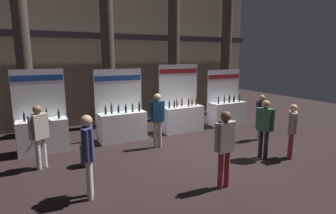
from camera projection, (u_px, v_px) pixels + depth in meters
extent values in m
plane|color=black|center=(192.00, 149.00, 8.72)|extent=(24.61, 24.61, 0.00)
cube|color=gray|center=(135.00, 45.00, 12.38)|extent=(12.31, 0.25, 6.81)
cube|color=#2D2D33|center=(137.00, 37.00, 12.05)|extent=(12.31, 0.20, 0.24)
cylinder|color=#51473D|center=(23.00, 51.00, 9.55)|extent=(0.52, 0.52, 6.19)
cylinder|color=#51473D|center=(108.00, 52.00, 10.93)|extent=(0.52, 0.52, 6.19)
cylinder|color=#51473D|center=(174.00, 52.00, 12.32)|extent=(0.52, 0.52, 6.19)
cylinder|color=#51473D|center=(226.00, 52.00, 13.71)|extent=(0.52, 0.52, 6.19)
cube|color=white|center=(43.00, 136.00, 8.32)|extent=(1.44, 0.60, 1.03)
cube|color=white|center=(40.00, 110.00, 8.48)|extent=(1.51, 0.04, 2.53)
cube|color=navy|center=(37.00, 78.00, 8.27)|extent=(1.47, 0.01, 0.18)
cylinder|color=black|center=(24.00, 118.00, 7.98)|extent=(0.06, 0.06, 0.23)
cylinder|color=black|center=(24.00, 113.00, 7.95)|extent=(0.03, 0.03, 0.07)
cylinder|color=gold|center=(24.00, 112.00, 7.94)|extent=(0.03, 0.03, 0.02)
cylinder|color=#19381E|center=(35.00, 116.00, 8.16)|extent=(0.07, 0.07, 0.22)
cylinder|color=#19381E|center=(35.00, 112.00, 8.14)|extent=(0.03, 0.03, 0.07)
cylinder|color=red|center=(35.00, 110.00, 8.13)|extent=(0.03, 0.03, 0.02)
cylinder|color=#19381E|center=(47.00, 115.00, 8.24)|extent=(0.06, 0.06, 0.28)
cylinder|color=#19381E|center=(46.00, 109.00, 8.20)|extent=(0.03, 0.03, 0.08)
cylinder|color=red|center=(46.00, 108.00, 8.20)|extent=(0.03, 0.03, 0.02)
cylinder|color=#19381E|center=(59.00, 115.00, 8.37)|extent=(0.07, 0.07, 0.23)
cylinder|color=#19381E|center=(58.00, 110.00, 8.34)|extent=(0.03, 0.03, 0.06)
cylinder|color=black|center=(58.00, 109.00, 8.34)|extent=(0.03, 0.03, 0.02)
cube|color=#334772|center=(45.00, 120.00, 8.11)|extent=(0.29, 0.37, 0.02)
cube|color=white|center=(123.00, 127.00, 9.48)|extent=(1.62, 0.60, 1.01)
cube|color=white|center=(119.00, 104.00, 9.63)|extent=(1.70, 0.04, 2.48)
cube|color=navy|center=(118.00, 78.00, 9.44)|extent=(1.65, 0.01, 0.18)
cylinder|color=#19381E|center=(106.00, 111.00, 9.06)|extent=(0.07, 0.07, 0.24)
cylinder|color=#19381E|center=(105.00, 106.00, 9.03)|extent=(0.03, 0.03, 0.08)
cylinder|color=red|center=(105.00, 105.00, 9.02)|extent=(0.03, 0.03, 0.02)
cylinder|color=#19381E|center=(112.00, 110.00, 9.20)|extent=(0.07, 0.07, 0.28)
cylinder|color=#19381E|center=(111.00, 104.00, 9.16)|extent=(0.03, 0.03, 0.08)
cylinder|color=black|center=(111.00, 103.00, 9.16)|extent=(0.03, 0.03, 0.02)
cylinder|color=black|center=(118.00, 110.00, 9.34)|extent=(0.07, 0.07, 0.22)
cylinder|color=black|center=(118.00, 105.00, 9.31)|extent=(0.03, 0.03, 0.06)
cylinder|color=red|center=(118.00, 104.00, 9.30)|extent=(0.03, 0.03, 0.02)
cylinder|color=black|center=(126.00, 109.00, 9.35)|extent=(0.07, 0.07, 0.23)
cylinder|color=black|center=(126.00, 105.00, 9.32)|extent=(0.03, 0.03, 0.06)
cylinder|color=black|center=(126.00, 104.00, 9.31)|extent=(0.03, 0.03, 0.02)
cylinder|color=#19381E|center=(133.00, 108.00, 9.45)|extent=(0.06, 0.06, 0.26)
cylinder|color=#19381E|center=(132.00, 104.00, 9.42)|extent=(0.03, 0.03, 0.06)
cylinder|color=red|center=(132.00, 103.00, 9.41)|extent=(0.03, 0.03, 0.02)
cylinder|color=black|center=(139.00, 108.00, 9.58)|extent=(0.07, 0.07, 0.24)
cylinder|color=black|center=(139.00, 103.00, 9.55)|extent=(0.03, 0.03, 0.09)
cylinder|color=black|center=(139.00, 102.00, 9.54)|extent=(0.03, 0.03, 0.02)
cube|color=white|center=(182.00, 119.00, 10.64)|extent=(1.63, 0.60, 0.99)
cube|color=white|center=(178.00, 98.00, 10.79)|extent=(1.71, 0.04, 2.60)
cube|color=maroon|center=(179.00, 71.00, 10.57)|extent=(1.66, 0.01, 0.18)
cylinder|color=#19381E|center=(169.00, 105.00, 10.19)|extent=(0.07, 0.07, 0.24)
cylinder|color=#19381E|center=(169.00, 101.00, 10.16)|extent=(0.03, 0.03, 0.06)
cylinder|color=black|center=(169.00, 100.00, 10.16)|extent=(0.03, 0.03, 0.02)
cylinder|color=#472D14|center=(174.00, 105.00, 10.26)|extent=(0.07, 0.07, 0.23)
cylinder|color=#472D14|center=(174.00, 101.00, 10.23)|extent=(0.03, 0.03, 0.08)
cylinder|color=gold|center=(174.00, 100.00, 10.22)|extent=(0.03, 0.03, 0.02)
cylinder|color=#472D14|center=(177.00, 104.00, 10.49)|extent=(0.06, 0.06, 0.25)
cylinder|color=#472D14|center=(177.00, 99.00, 10.46)|extent=(0.03, 0.03, 0.09)
cylinder|color=gold|center=(177.00, 98.00, 10.45)|extent=(0.03, 0.03, 0.02)
cylinder|color=#472D14|center=(182.00, 103.00, 10.60)|extent=(0.06, 0.06, 0.27)
cylinder|color=#472D14|center=(182.00, 99.00, 10.56)|extent=(0.03, 0.03, 0.06)
cylinder|color=gold|center=(182.00, 98.00, 10.56)|extent=(0.03, 0.03, 0.02)
cylinder|color=#472D14|center=(189.00, 103.00, 10.54)|extent=(0.07, 0.07, 0.28)
cylinder|color=#472D14|center=(189.00, 98.00, 10.51)|extent=(0.03, 0.03, 0.08)
cylinder|color=red|center=(189.00, 97.00, 10.50)|extent=(0.03, 0.03, 0.02)
cylinder|color=#472D14|center=(192.00, 103.00, 10.68)|extent=(0.06, 0.06, 0.25)
cylinder|color=#472D14|center=(192.00, 98.00, 10.65)|extent=(0.03, 0.03, 0.09)
cylinder|color=black|center=(192.00, 97.00, 10.64)|extent=(0.03, 0.03, 0.02)
cylinder|color=#472D14|center=(196.00, 102.00, 10.82)|extent=(0.07, 0.07, 0.23)
cylinder|color=#472D14|center=(196.00, 99.00, 10.79)|extent=(0.03, 0.03, 0.08)
cylinder|color=gold|center=(196.00, 97.00, 10.78)|extent=(0.03, 0.03, 0.02)
cube|color=white|center=(228.00, 113.00, 11.69)|extent=(1.61, 0.60, 0.97)
cube|color=white|center=(223.00, 97.00, 11.86)|extent=(1.69, 0.04, 2.34)
cube|color=maroon|center=(224.00, 77.00, 11.67)|extent=(1.64, 0.01, 0.18)
cylinder|color=#19381E|center=(219.00, 101.00, 11.26)|extent=(0.06, 0.06, 0.24)
cylinder|color=#19381E|center=(219.00, 97.00, 11.23)|extent=(0.03, 0.03, 0.07)
cylinder|color=red|center=(219.00, 96.00, 11.22)|extent=(0.03, 0.03, 0.02)
cylinder|color=#472D14|center=(224.00, 100.00, 11.38)|extent=(0.06, 0.06, 0.25)
cylinder|color=#472D14|center=(224.00, 96.00, 11.35)|extent=(0.03, 0.03, 0.07)
cylinder|color=black|center=(225.00, 95.00, 11.34)|extent=(0.03, 0.03, 0.02)
cylinder|color=black|center=(229.00, 99.00, 11.51)|extent=(0.07, 0.07, 0.27)
cylinder|color=black|center=(229.00, 95.00, 11.47)|extent=(0.03, 0.03, 0.08)
cylinder|color=black|center=(230.00, 94.00, 11.46)|extent=(0.03, 0.03, 0.02)
cylinder|color=black|center=(234.00, 99.00, 11.66)|extent=(0.07, 0.07, 0.24)
cylinder|color=black|center=(234.00, 96.00, 11.63)|extent=(0.03, 0.03, 0.08)
cylinder|color=red|center=(234.00, 95.00, 11.62)|extent=(0.03, 0.03, 0.02)
cylinder|color=#19381E|center=(240.00, 99.00, 11.77)|extent=(0.07, 0.07, 0.22)
cylinder|color=#19381E|center=(240.00, 96.00, 11.74)|extent=(0.03, 0.03, 0.07)
cylinder|color=black|center=(240.00, 95.00, 11.73)|extent=(0.03, 0.03, 0.02)
cylinder|color=#38383D|center=(88.00, 155.00, 7.37)|extent=(0.38, 0.38, 0.60)
torus|color=black|center=(87.00, 144.00, 7.31)|extent=(0.38, 0.38, 0.02)
cylinder|color=#ADA393|center=(259.00, 129.00, 9.56)|extent=(0.12, 0.12, 0.78)
cylinder|color=#ADA393|center=(261.00, 129.00, 9.65)|extent=(0.12, 0.12, 0.78)
cube|color=#23232D|center=(261.00, 110.00, 9.48)|extent=(0.34, 0.27, 0.61)
sphere|color=tan|center=(262.00, 98.00, 9.40)|extent=(0.21, 0.21, 0.21)
cylinder|color=#23232D|center=(258.00, 110.00, 9.35)|extent=(0.08, 0.08, 0.58)
cylinder|color=#23232D|center=(264.00, 109.00, 9.60)|extent=(0.08, 0.08, 0.58)
cylinder|color=#23232D|center=(261.00, 144.00, 7.92)|extent=(0.12, 0.12, 0.83)
cylinder|color=#23232D|center=(266.00, 145.00, 7.81)|extent=(0.12, 0.12, 0.83)
cube|color=#33563D|center=(265.00, 120.00, 7.73)|extent=(0.34, 0.43, 0.65)
sphere|color=tan|center=(266.00, 104.00, 7.64)|extent=(0.23, 0.23, 0.23)
cylinder|color=#33563D|center=(257.00, 118.00, 7.88)|extent=(0.08, 0.08, 0.62)
cylinder|color=#33563D|center=(273.00, 120.00, 7.57)|extent=(0.08, 0.08, 0.62)
cylinder|color=maroon|center=(291.00, 146.00, 7.80)|extent=(0.12, 0.12, 0.77)
cylinder|color=maroon|center=(290.00, 145.00, 7.94)|extent=(0.12, 0.12, 0.77)
cube|color=#ADA393|center=(292.00, 122.00, 7.74)|extent=(0.43, 0.41, 0.61)
sphere|color=tan|center=(294.00, 108.00, 7.66)|extent=(0.21, 0.21, 0.21)
cylinder|color=#ADA393|center=(293.00, 124.00, 7.52)|extent=(0.08, 0.08, 0.58)
cylinder|color=#ADA393|center=(292.00, 120.00, 7.95)|extent=(0.08, 0.08, 0.58)
cylinder|color=silver|center=(90.00, 176.00, 5.76)|extent=(0.12, 0.12, 0.86)
cylinder|color=silver|center=(89.00, 180.00, 5.58)|extent=(0.12, 0.12, 0.86)
cube|color=navy|center=(88.00, 143.00, 5.53)|extent=(0.31, 0.46, 0.68)
sphere|color=tan|center=(86.00, 121.00, 5.44)|extent=(0.24, 0.24, 0.24)
cylinder|color=navy|center=(89.00, 138.00, 5.77)|extent=(0.08, 0.08, 0.65)
cylinder|color=navy|center=(87.00, 146.00, 5.28)|extent=(0.08, 0.08, 0.65)
cylinder|color=maroon|center=(227.00, 169.00, 6.15)|extent=(0.12, 0.12, 0.86)
cylinder|color=maroon|center=(221.00, 170.00, 6.06)|extent=(0.12, 0.12, 0.86)
cube|color=#ADA393|center=(225.00, 137.00, 5.96)|extent=(0.41, 0.22, 0.68)
sphere|color=brown|center=(226.00, 116.00, 5.88)|extent=(0.24, 0.24, 0.24)
cylinder|color=#ADA393|center=(233.00, 134.00, 6.08)|extent=(0.08, 0.08, 0.64)
cylinder|color=#ADA393|center=(216.00, 138.00, 5.84)|extent=(0.08, 0.08, 0.64)
cylinder|color=silver|center=(38.00, 155.00, 7.07)|extent=(0.12, 0.12, 0.82)
cylinder|color=silver|center=(44.00, 152.00, 7.23)|extent=(0.12, 0.12, 0.82)
cube|color=#ADA393|center=(39.00, 126.00, 7.01)|extent=(0.47, 0.43, 0.65)
sphere|color=#8C6647|center=(37.00, 109.00, 6.93)|extent=(0.23, 0.23, 0.23)
cylinder|color=#ADA393|center=(30.00, 128.00, 6.79)|extent=(0.08, 0.08, 0.62)
cylinder|color=#ADA393|center=(47.00, 124.00, 7.22)|extent=(0.08, 0.08, 0.62)
cylinder|color=#ADA393|center=(160.00, 134.00, 8.82)|extent=(0.12, 0.12, 0.85)
cylinder|color=#ADA393|center=(155.00, 135.00, 8.78)|extent=(0.12, 0.12, 0.85)
cube|color=navy|center=(157.00, 111.00, 8.66)|extent=(0.36, 0.26, 0.68)
sphere|color=tan|center=(157.00, 97.00, 8.57)|extent=(0.23, 0.23, 0.23)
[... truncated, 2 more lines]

